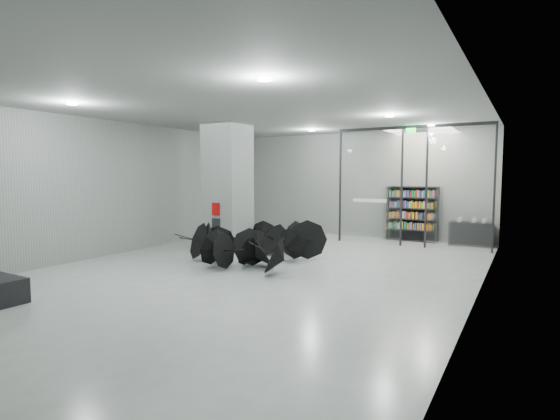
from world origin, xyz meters
The scene contains 9 objects.
room centered at (0.00, 0.00, 2.84)m, with size 14.00×14.02×4.01m.
column centered at (-2.50, 2.00, 2.00)m, with size 1.20×1.20×4.00m, color slate.
fire_cabinet centered at (-2.50, 1.38, 1.35)m, with size 0.28×0.04×0.38m, color #A50A07.
info_panel centered at (-2.50, 1.38, 0.85)m, with size 0.30×0.03×0.42m, color black.
exit_sign centered at (2.40, 5.30, 3.82)m, with size 0.30×0.06×0.15m, color #0CE533.
glass_partition centered at (2.39, 5.50, 2.18)m, with size 5.06×0.08×4.00m.
bookshelf centered at (2.18, 6.75, 0.99)m, with size 1.79×0.36×1.97m, color black, non-canonical shape.
shop_counter centered at (4.15, 6.66, 0.40)m, with size 1.33×0.53×0.80m, color black.
umbrella_cluster centered at (-0.70, 0.72, 0.31)m, with size 4.18×3.88×1.26m.
Camera 1 is at (5.82, -9.16, 2.43)m, focal length 27.93 mm.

